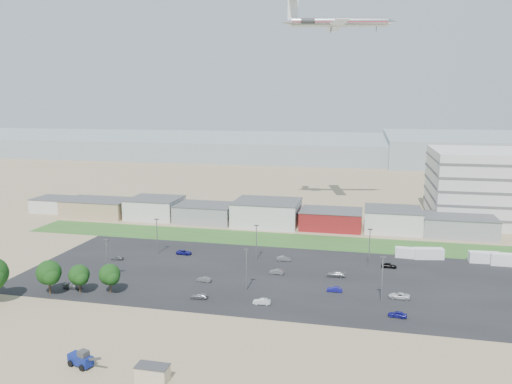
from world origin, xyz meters
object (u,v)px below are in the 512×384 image
(airliner, at_px, (339,22))
(parked_car_12, at_px, (336,274))
(portable_shed, at_px, (153,373))
(parked_car_10, at_px, (73,286))
(parked_car_1, at_px, (335,289))
(parked_car_11, at_px, (284,259))
(parked_car_7, at_px, (277,272))
(parked_car_4, at_px, (204,279))
(telehandler, at_px, (80,358))
(box_trailer_a, at_px, (409,253))
(parked_car_0, at_px, (399,296))
(parked_car_2, at_px, (397,314))
(parked_car_9, at_px, (184,252))
(parked_car_13, at_px, (262,301))
(parked_car_8, at_px, (389,265))
(parked_car_5, at_px, (117,258))
(parked_car_3, at_px, (199,296))

(airliner, relative_size, parked_car_12, 9.27)
(portable_shed, height_order, parked_car_10, portable_shed)
(parked_car_1, xyz_separation_m, parked_car_12, (-0.39, 9.96, 0.09))
(parked_car_11, bearing_deg, parked_car_7, 173.84)
(airliner, relative_size, parked_car_4, 12.24)
(telehandler, relative_size, box_trailer_a, 0.94)
(parked_car_0, distance_m, parked_car_2, 9.99)
(portable_shed, height_order, telehandler, telehandler)
(parked_car_1, relative_size, parked_car_9, 0.81)
(parked_car_10, bearing_deg, telehandler, -152.15)
(parked_car_4, bearing_deg, parked_car_2, 83.80)
(parked_car_0, xyz_separation_m, parked_car_1, (-13.79, 0.85, -0.04))
(telehandler, relative_size, airliner, 0.16)
(box_trailer_a, xyz_separation_m, parked_car_13, (-32.26, -39.82, -0.76))
(portable_shed, bearing_deg, box_trailer_a, 59.58)
(telehandler, distance_m, parked_car_2, 58.55)
(parked_car_2, bearing_deg, parked_car_8, -171.61)
(telehandler, distance_m, parked_car_7, 54.57)
(parked_car_8, bearing_deg, parked_car_1, 148.79)
(parked_car_0, bearing_deg, parked_car_11, -121.13)
(airliner, distance_m, parked_car_7, 101.84)
(parked_car_1, height_order, parked_car_11, parked_car_11)
(parked_car_5, height_order, parked_car_12, parked_car_12)
(parked_car_10, height_order, parked_car_13, parked_car_10)
(parked_car_3, xyz_separation_m, parked_car_5, (-30.17, 20.74, -0.00))
(parked_car_3, bearing_deg, parked_car_0, 98.02)
(parked_car_8, bearing_deg, parked_car_0, -174.94)
(parked_car_8, distance_m, parked_car_11, 27.00)
(parked_car_1, xyz_separation_m, parked_car_4, (-30.29, -0.30, -0.00))
(parked_car_2, bearing_deg, parked_car_13, -83.44)
(parked_car_3, relative_size, parked_car_12, 0.84)
(parked_car_2, bearing_deg, parked_car_1, -122.49)
(parked_car_8, height_order, parked_car_13, parked_car_8)
(parked_car_7, distance_m, parked_car_12, 14.31)
(parked_car_2, bearing_deg, parked_car_12, -139.94)
(portable_shed, xyz_separation_m, parked_car_8, (36.64, 62.05, -0.61))
(airliner, bearing_deg, parked_car_2, -90.42)
(parked_car_8, relative_size, parked_car_13, 1.05)
(telehandler, relative_size, parked_car_11, 1.80)
(telehandler, bearing_deg, portable_shed, 11.48)
(parked_car_4, bearing_deg, portable_shed, 15.60)
(parked_car_13, bearing_deg, parked_car_8, 133.02)
(parked_car_9, bearing_deg, parked_car_13, -132.86)
(airliner, distance_m, parked_car_0, 110.35)
(parked_car_8, relative_size, parked_car_9, 0.90)
(parked_car_8, bearing_deg, parked_car_9, 91.93)
(parked_car_11, bearing_deg, parked_car_13, 174.56)
(box_trailer_a, distance_m, parked_car_12, 26.75)
(parked_car_11, xyz_separation_m, parked_car_12, (14.22, -9.38, 0.04))
(parked_car_0, height_order, parked_car_4, parked_car_0)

